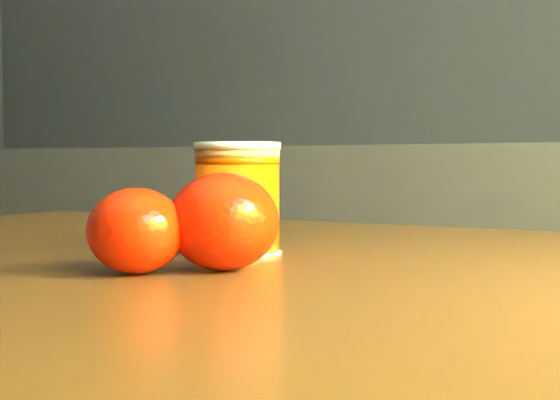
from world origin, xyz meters
The scene contains 5 objects.
kitchen_counter centered at (0.00, 1.45, 0.45)m, with size 3.15×0.60×0.90m, color #4E4F54.
table centered at (0.75, 0.08, 0.69)m, with size 1.12×0.84×0.79m.
juice_glass centered at (0.73, 0.12, 0.84)m, with size 0.07×0.07×0.09m.
orange_front centered at (0.78, 0.04, 0.83)m, with size 0.08×0.08×0.07m, color #FF2305.
orange_back centered at (0.74, 0.00, 0.82)m, with size 0.07×0.07×0.06m, color #FF2305.
Camera 1 is at (1.10, -0.38, 0.87)m, focal length 50.00 mm.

